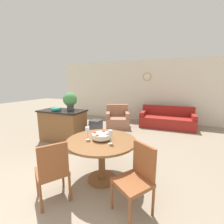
# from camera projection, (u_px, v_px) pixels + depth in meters

# --- Properties ---
(ground_plane) EXTENTS (24.00, 24.00, 0.00)m
(ground_plane) POSITION_uv_depth(u_px,v_px,m) (31.00, 224.00, 1.84)
(ground_plane) COLOR gray
(wall_back) EXTENTS (8.00, 0.09, 2.70)m
(wall_back) POSITION_uv_depth(u_px,v_px,m) (138.00, 91.00, 6.89)
(wall_back) COLOR silver
(wall_back) RESTS_ON ground_plane
(dining_table) EXTENTS (1.19, 1.19, 0.76)m
(dining_table) POSITION_uv_depth(u_px,v_px,m) (102.00, 149.00, 2.59)
(dining_table) COLOR brown
(dining_table) RESTS_ON ground_plane
(dining_chair_near_left) EXTENTS (0.59, 0.59, 0.93)m
(dining_chair_near_left) POSITION_uv_depth(u_px,v_px,m) (53.00, 169.00, 2.11)
(dining_chair_near_left) COLOR brown
(dining_chair_near_left) RESTS_ON ground_plane
(dining_chair_near_right) EXTENTS (0.59, 0.59, 0.93)m
(dining_chair_near_right) POSITION_uv_depth(u_px,v_px,m) (137.00, 176.00, 1.96)
(dining_chair_near_right) COLOR brown
(dining_chair_near_right) RESTS_ON ground_plane
(fruit_bowl) EXTENTS (0.32, 0.32, 0.13)m
(fruit_bowl) POSITION_uv_depth(u_px,v_px,m) (101.00, 136.00, 2.54)
(fruit_bowl) COLOR silver
(fruit_bowl) RESTS_ON dining_table
(wine_glass_left) EXTENTS (0.07, 0.07, 0.23)m
(wine_glass_left) POSITION_uv_depth(u_px,v_px,m) (87.00, 130.00, 2.52)
(wine_glass_left) COLOR silver
(wine_glass_left) RESTS_ON dining_table
(wine_glass_right) EXTENTS (0.07, 0.07, 0.23)m
(wine_glass_right) POSITION_uv_depth(u_px,v_px,m) (110.00, 134.00, 2.35)
(wine_glass_right) COLOR silver
(wine_glass_right) RESTS_ON dining_table
(kitchen_island) EXTENTS (1.32, 0.74, 0.93)m
(kitchen_island) POSITION_uv_depth(u_px,v_px,m) (63.00, 125.00, 4.46)
(kitchen_island) COLOR brown
(kitchen_island) RESTS_ON ground_plane
(teal_bowl) EXTENTS (0.29, 0.29, 0.08)m
(teal_bowl) POSITION_uv_depth(u_px,v_px,m) (56.00, 109.00, 4.29)
(teal_bowl) COLOR teal
(teal_bowl) RESTS_ON kitchen_island
(potted_plant) EXTENTS (0.40, 0.40, 0.51)m
(potted_plant) POSITION_uv_depth(u_px,v_px,m) (70.00, 100.00, 4.37)
(potted_plant) COLOR #4C4C51
(potted_plant) RESTS_ON kitchen_island
(trash_bin) EXTENTS (0.30, 0.31, 0.68)m
(trash_bin) POSITION_uv_depth(u_px,v_px,m) (96.00, 132.00, 4.28)
(trash_bin) COLOR #47474C
(trash_bin) RESTS_ON ground_plane
(couch) EXTENTS (2.01, 1.01, 0.79)m
(couch) POSITION_uv_depth(u_px,v_px,m) (167.00, 120.00, 5.92)
(couch) COLOR maroon
(couch) RESTS_ON ground_plane
(armchair) EXTENTS (1.12, 1.10, 0.86)m
(armchair) POSITION_uv_depth(u_px,v_px,m) (117.00, 120.00, 5.90)
(armchair) COLOR #A87056
(armchair) RESTS_ON ground_plane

